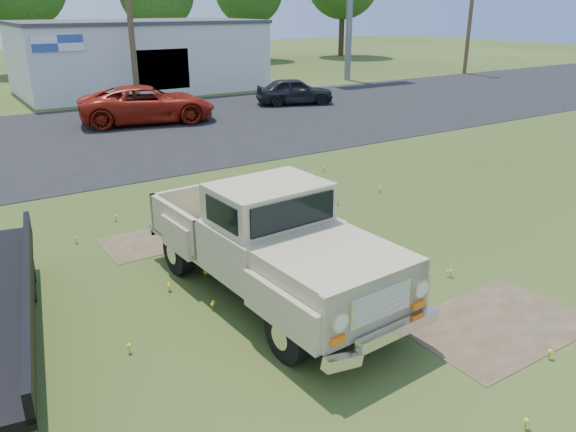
# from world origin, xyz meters

# --- Properties ---
(ground) EXTENTS (140.00, 140.00, 0.00)m
(ground) POSITION_xyz_m (0.00, 0.00, 0.00)
(ground) COLOR #2F4215
(ground) RESTS_ON ground
(asphalt_lot) EXTENTS (90.00, 14.00, 0.02)m
(asphalt_lot) POSITION_xyz_m (0.00, 15.00, 0.00)
(asphalt_lot) COLOR black
(asphalt_lot) RESTS_ON ground
(dirt_patch_a) EXTENTS (3.00, 2.00, 0.01)m
(dirt_patch_a) POSITION_xyz_m (1.50, -3.00, 0.00)
(dirt_patch_a) COLOR #4B3C28
(dirt_patch_a) RESTS_ON ground
(dirt_patch_b) EXTENTS (2.20, 1.60, 0.01)m
(dirt_patch_b) POSITION_xyz_m (-2.00, 3.50, 0.00)
(dirt_patch_b) COLOR #4B3C28
(dirt_patch_b) RESTS_ON ground
(commercial_building) EXTENTS (14.20, 8.20, 4.15)m
(commercial_building) POSITION_xyz_m (6.00, 26.99, 2.10)
(commercial_building) COLOR silver
(commercial_building) RESTS_ON ground
(utility_pole_mid) EXTENTS (1.60, 0.30, 9.00)m
(utility_pole_mid) POSITION_xyz_m (4.00, 22.00, 4.60)
(utility_pole_mid) COLOR #4B3623
(utility_pole_mid) RESTS_ON ground
(utility_pole_east) EXTENTS (1.60, 0.30, 9.00)m
(utility_pole_east) POSITION_xyz_m (30.00, 22.00, 4.60)
(utility_pole_east) COLOR #4B3623
(utility_pole_east) RESTS_ON ground
(vintage_pickup_truck) EXTENTS (2.64, 6.05, 2.15)m
(vintage_pickup_truck) POSITION_xyz_m (-1.13, -0.06, 1.08)
(vintage_pickup_truck) COLOR tan
(vintage_pickup_truck) RESTS_ON ground
(red_pickup) EXTENTS (6.38, 3.95, 1.65)m
(red_pickup) POSITION_xyz_m (2.67, 16.68, 0.82)
(red_pickup) COLOR maroon
(red_pickup) RESTS_ON ground
(dark_sedan) EXTENTS (4.37, 2.95, 1.38)m
(dark_sedan) POSITION_xyz_m (10.99, 17.26, 0.69)
(dark_sedan) COLOR black
(dark_sedan) RESTS_ON ground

